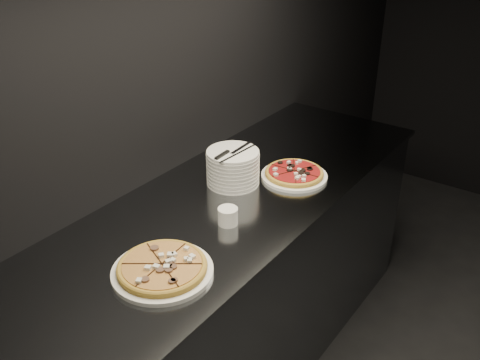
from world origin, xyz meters
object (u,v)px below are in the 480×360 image
Objects in this scene: counter at (220,295)px; cutlery at (232,152)px; pizza_tomato at (294,174)px; ramekin at (228,216)px; plate_stack at (233,167)px; pizza_mushroom at (162,268)px.

cutlery reaches higher than counter.
pizza_tomato is 3.83× the size of ramekin.
cutlery is at bearing -62.38° from plate_stack.
pizza_tomato is (0.00, 0.84, -0.00)m from pizza_mushroom.
pizza_tomato is 1.30× the size of plate_stack.
ramekin reaches higher than pizza_tomato.
pizza_mushroom is 1.77× the size of plate_stack.
plate_stack is at bearing 123.16° from ramekin.
pizza_tomato is at bearing 72.54° from counter.
counter is 0.63m from pizza_tomato.
pizza_mushroom reaches higher than pizza_tomato.
pizza_tomato reaches higher than counter.
pizza_tomato is at bearing 47.63° from cutlery.
plate_stack is at bearing 115.29° from cutlery.
plate_stack is at bearing 106.11° from pizza_mushroom.
pizza_mushroom is 0.37m from ramekin.
pizza_mushroom is 0.84m from pizza_tomato.
cutlery is 3.12× the size of ramekin.
pizza_tomato is (0.12, 0.39, 0.48)m from counter.
pizza_tomato is 1.23× the size of cutlery.
counter is 0.57m from plate_stack.
pizza_mushroom is 1.35× the size of pizza_tomato.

